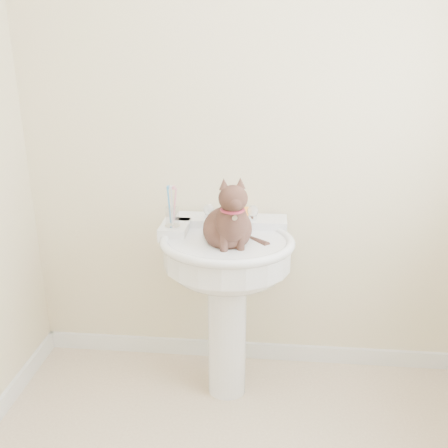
# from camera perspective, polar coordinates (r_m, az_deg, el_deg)

# --- Properties ---
(wall_back) EXTENTS (2.20, 0.00, 2.50)m
(wall_back) POSITION_cam_1_polar(r_m,az_deg,el_deg) (2.34, 3.12, 11.23)
(wall_back) COLOR beige
(wall_back) RESTS_ON ground
(baseboard_back) EXTENTS (2.20, 0.02, 0.09)m
(baseboard_back) POSITION_cam_1_polar(r_m,az_deg,el_deg) (2.78, 2.63, -14.19)
(baseboard_back) COLOR white
(baseboard_back) RESTS_ON floor
(pedestal_sink) EXTENTS (0.61, 0.59, 0.83)m
(pedestal_sink) POSITION_cam_1_polar(r_m,az_deg,el_deg) (2.24, 0.31, -5.16)
(pedestal_sink) COLOR white
(pedestal_sink) RESTS_ON floor
(faucet) EXTENTS (0.28, 0.12, 0.14)m
(faucet) POSITION_cam_1_polar(r_m,az_deg,el_deg) (2.29, 0.72, 1.40)
(faucet) COLOR silver
(faucet) RESTS_ON pedestal_sink
(soap_bar) EXTENTS (0.10, 0.07, 0.03)m
(soap_bar) POSITION_cam_1_polar(r_m,az_deg,el_deg) (2.38, 1.99, 1.41)
(soap_bar) COLOR orange
(soap_bar) RESTS_ON pedestal_sink
(toothbrush_cup) EXTENTS (0.07, 0.07, 0.19)m
(toothbrush_cup) POSITION_cam_1_polar(r_m,az_deg,el_deg) (2.22, -5.93, 0.84)
(toothbrush_cup) COLOR silver
(toothbrush_cup) RESTS_ON pedestal_sink
(cat) EXTENTS (0.23, 0.29, 0.43)m
(cat) POSITION_cam_1_polar(r_m,az_deg,el_deg) (2.11, 0.52, -0.05)
(cat) COLOR #4F3127
(cat) RESTS_ON pedestal_sink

